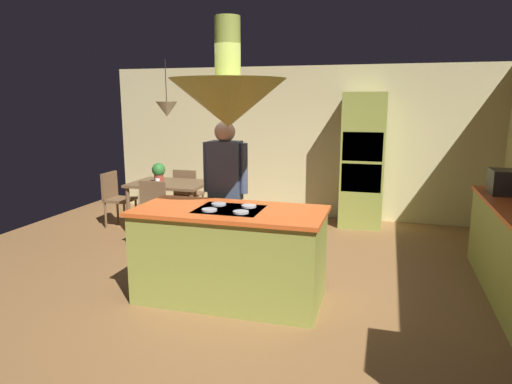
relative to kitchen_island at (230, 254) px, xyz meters
name	(u,v)px	position (x,y,z in m)	size (l,w,h in m)	color
ground	(237,291)	(0.00, 0.20, -0.47)	(8.16, 8.16, 0.00)	olive
wall_back	(299,142)	(0.00, 3.65, 0.80)	(6.80, 0.10, 2.55)	beige
kitchen_island	(230,254)	(0.00, 0.00, 0.00)	(1.89, 0.89, 0.96)	#939E42
oven_tower	(363,160)	(1.10, 3.24, 0.58)	(0.66, 0.62, 2.11)	#939E42
dining_table	(170,189)	(-1.70, 2.10, 0.19)	(1.15, 0.84, 0.76)	brown
person_at_island	(226,187)	(-0.30, 0.72, 0.55)	(0.53, 0.24, 1.76)	tan
range_hood	(228,100)	(0.00, 0.00, 1.52)	(1.10, 1.10, 1.00)	#939E42
pendant_light_over_table	(167,109)	(-1.70, 2.10, 1.39)	(0.32, 0.32, 0.82)	beige
chair_facing_island	(150,208)	(-1.70, 1.46, 0.03)	(0.40, 0.40, 0.87)	brown
chair_by_back_wall	(188,191)	(-1.70, 2.74, 0.03)	(0.40, 0.40, 0.87)	brown
chair_at_corner	(116,195)	(-2.65, 2.10, 0.03)	(0.40, 0.40, 0.87)	brown
potted_plant_on_table	(159,172)	(-1.84, 2.04, 0.45)	(0.20, 0.20, 0.30)	#99382D
cup_on_table	(157,182)	(-1.79, 1.89, 0.33)	(0.07, 0.07, 0.09)	white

